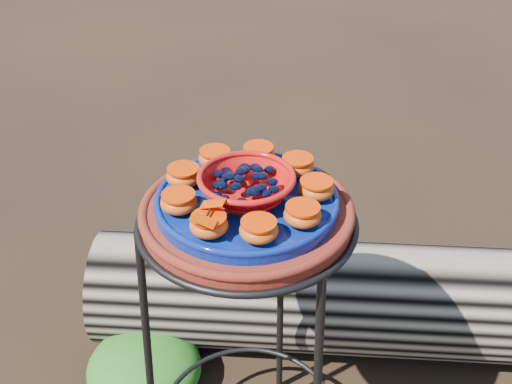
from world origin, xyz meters
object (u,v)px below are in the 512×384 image
(plant_stand, at_px, (248,355))
(cobalt_plate, at_px, (247,202))
(terracotta_saucer, at_px, (247,214))
(red_bowl, at_px, (247,186))
(driftwood_log, at_px, (400,300))

(plant_stand, height_order, cobalt_plate, cobalt_plate)
(plant_stand, distance_m, terracotta_saucer, 0.37)
(plant_stand, height_order, red_bowl, red_bowl)
(plant_stand, xyz_separation_m, driftwood_log, (0.25, 0.49, -0.19))
(plant_stand, bearing_deg, driftwood_log, 62.84)
(plant_stand, relative_size, terracotta_saucer, 1.85)
(plant_stand, xyz_separation_m, terracotta_saucer, (0.00, 0.00, 0.37))
(red_bowl, bearing_deg, cobalt_plate, 0.00)
(plant_stand, relative_size, driftwood_log, 0.42)
(plant_stand, relative_size, cobalt_plate, 2.16)
(driftwood_log, bearing_deg, red_bowl, -117.16)
(terracotta_saucer, bearing_deg, plant_stand, 0.00)
(terracotta_saucer, bearing_deg, cobalt_plate, 0.00)
(plant_stand, bearing_deg, terracotta_saucer, 0.00)
(cobalt_plate, bearing_deg, terracotta_saucer, 0.00)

